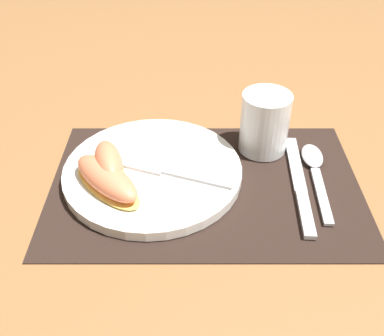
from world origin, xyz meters
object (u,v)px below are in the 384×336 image
citrus_wedge_1 (105,180)px  juice_glass (262,126)px  fork (166,171)px  spoon (313,165)px  plate (151,172)px  citrus_wedge_0 (107,165)px  knife (298,184)px

citrus_wedge_1 → juice_glass: bearing=26.7°
fork → citrus_wedge_1: (-0.09, -0.04, 0.01)m
juice_glass → spoon: 0.10m
juice_glass → plate: bearing=-157.7°
spoon → citrus_wedge_0: citrus_wedge_0 is taller
knife → citrus_wedge_0: (-0.28, 0.01, 0.03)m
fork → citrus_wedge_1: 0.09m
plate → fork: 0.03m
spoon → citrus_wedge_1: size_ratio=1.40×
plate → knife: (0.22, -0.03, -0.01)m
plate → knife: bearing=-6.5°
knife → spoon: bearing=54.4°
plate → spoon: 0.26m
knife → juice_glass: bearing=114.7°
spoon → citrus_wedge_0: (-0.32, -0.04, 0.03)m
knife → fork: (-0.20, 0.01, 0.02)m
juice_glass → knife: (0.05, -0.10, -0.04)m
juice_glass → fork: 0.18m
knife → citrus_wedge_0: 0.29m
juice_glass → citrus_wedge_0: size_ratio=0.95×
citrus_wedge_0 → fork: bearing=4.2°
knife → citrus_wedge_0: bearing=178.6°
juice_glass → knife: size_ratio=0.44×
plate → citrus_wedge_0: citrus_wedge_0 is taller
citrus_wedge_0 → citrus_wedge_1: bearing=-88.4°
fork → citrus_wedge_1: bearing=-157.6°
citrus_wedge_0 → citrus_wedge_1: citrus_wedge_0 is taller
spoon → citrus_wedge_1: 0.32m
plate → citrus_wedge_0: size_ratio=2.59×
spoon → citrus_wedge_0: bearing=-173.3°
spoon → fork: (-0.23, -0.03, 0.01)m
juice_glass → fork: size_ratio=0.58×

